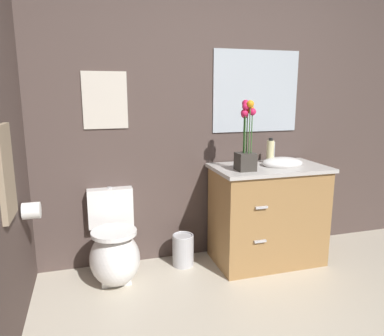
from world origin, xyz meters
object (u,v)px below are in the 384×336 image
Objects in this scene: vanity_cabinet at (268,213)px; flower_vase at (246,144)px; hanging_towel at (6,172)px; toilet_paper_roll at (31,211)px; trash_bin at (183,250)px; wall_poster at (105,100)px; wall_mirror at (256,91)px; toilet at (114,250)px; soap_bottle at (270,151)px.

vanity_cabinet is 0.68m from flower_vase.
toilet_paper_roll is (0.06, 0.35, -0.34)m from hanging_towel.
vanity_cabinet reaches higher than trash_bin.
toilet_paper_roll is at bearing -138.87° from wall_poster.
trash_bin is at bearing -165.63° from wall_mirror.
toilet reaches higher than trash_bin.
hanging_towel reaches higher than toilet.
hanging_towel is at bearing -137.02° from toilet.
flower_vase reaches higher than vanity_cabinet.
toilet is 1.17m from wall_poster.
toilet is at bearing 20.29° from toilet_paper_roll.
wall_poster is at bearing 172.93° from soap_bottle.
trash_bin is at bearing 8.24° from toilet.
toilet_paper_roll reaches higher than toilet.
wall_poster is 0.85× the size of hanging_towel.
vanity_cabinet is 1.86× the size of flower_vase.
soap_bottle is 0.54m from wall_mirror.
wall_mirror is at bearing 11.68° from toilet.
wall_mirror reaches higher than vanity_cabinet.
trash_bin is at bearing -178.90° from soap_bottle.
trash_bin is at bearing 14.19° from toilet_paper_roll.
wall_mirror is (1.29, 0.00, 0.07)m from wall_poster.
hanging_towel is (-1.88, -0.81, -0.43)m from wall_mirror.
toilet is at bearing -171.76° from trash_bin.
toilet is at bearing 173.35° from flower_vase.
toilet is 1.32m from flower_vase.
toilet is 0.59m from trash_bin.
wall_mirror is at bearing 14.37° from trash_bin.
vanity_cabinet is 3.75× the size of trash_bin.
hanging_towel is at bearing -165.25° from flower_vase.
soap_bottle is 1.44m from wall_poster.
soap_bottle is 1.94m from toilet_paper_roll.
wall_poster reaches higher than vanity_cabinet.
vanity_cabinet is 1.63m from wall_poster.
flower_vase is 4.98× the size of toilet_paper_roll.
flower_vase reaches higher than toilet.
wall_poster is 4.01× the size of toilet_paper_roll.
hanging_towel is at bearing -151.52° from trash_bin.
wall_poster reaches higher than toilet.
toilet_paper_roll is (-1.56, -0.08, -0.37)m from flower_vase.
wall_poster is (-1.36, 0.17, 0.44)m from soap_bottle.
soap_bottle is (0.33, 0.22, -0.11)m from flower_vase.
wall_poster is at bearing 180.00° from wall_mirror.
wall_mirror is (0.26, 0.39, 0.40)m from flower_vase.
wall_poster is 0.99m from toilet_paper_roll.
flower_vase is 0.61m from wall_mirror.
flower_vase is at bearing -160.47° from vanity_cabinet.
vanity_cabinet is 2.04m from hanging_towel.
trash_bin is 0.34× the size of wall_mirror.
hanging_towel is (-1.16, -0.63, 0.88)m from trash_bin.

